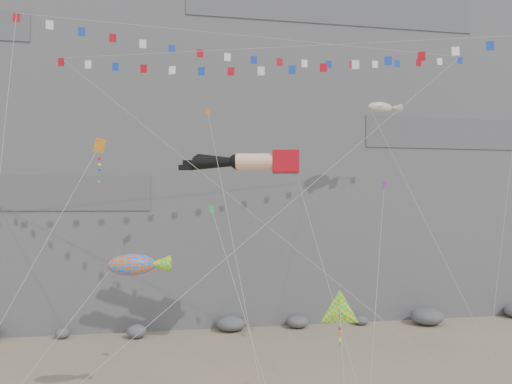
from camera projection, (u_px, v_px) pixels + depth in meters
cliff at (215, 86)px, 58.88m from camera, size 80.00×28.00×50.00m
talus_boulders at (231, 324)px, 43.52m from camera, size 60.00×3.00×1.20m
legs_kite at (253, 162)px, 34.11m from camera, size 8.36×17.27×20.17m
flag_banner_upper at (267, 38)px, 35.67m from camera, size 32.63×14.66×30.15m
flag_banner_lower at (277, 48)px, 31.79m from camera, size 28.04×10.60×24.14m
harlequin_kite at (99, 147)px, 27.70m from camera, size 7.00×8.20×17.14m
fish_windsock at (132, 265)px, 25.97m from camera, size 8.74×6.11×11.63m
delta_kite at (340, 312)px, 26.08m from camera, size 3.51×7.74×9.31m
blimp_windsock at (380, 108)px, 41.91m from camera, size 3.63×14.61×23.64m
small_kite_a at (209, 117)px, 35.81m from camera, size 2.18×16.46×23.78m
small_kite_b at (384, 190)px, 33.05m from camera, size 6.60×11.49×17.43m
small_kite_c at (213, 214)px, 28.87m from camera, size 3.01×10.45×14.77m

